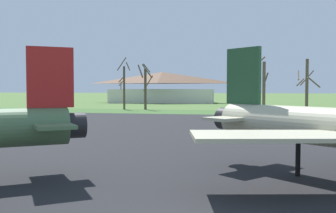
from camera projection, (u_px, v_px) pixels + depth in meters
asphalt_apron at (230, 144)px, 28.53m from camera, size 89.51×61.42×0.05m
grass_verge_strip at (245, 113)px, 64.35m from camera, size 149.51×12.00×0.06m
bare_tree_far_left at (52, 91)px, 76.24m from camera, size 3.47×3.53×6.17m
bare_tree_left_of_center at (124, 85)px, 74.02m from camera, size 2.36×2.34×9.74m
bare_tree_center at (145, 86)px, 73.37m from camera, size 2.97×2.83×8.46m
bare_tree_right_of_center at (263, 83)px, 70.60m from camera, size 2.92×3.36×9.68m
bare_tree_far_right at (306, 84)px, 66.91m from camera, size 3.90×3.89×8.84m
visitor_building at (162, 87)px, 108.54m from camera, size 29.49×12.98×8.31m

